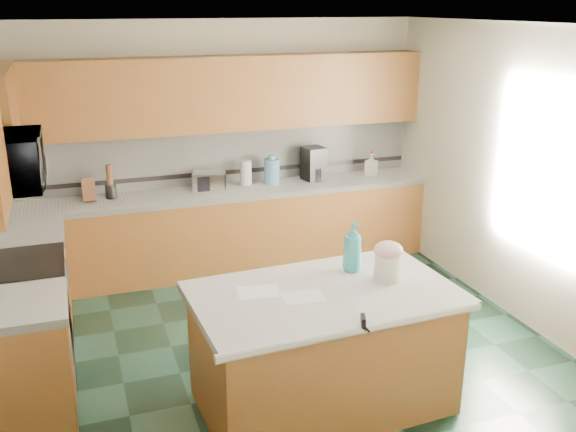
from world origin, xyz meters
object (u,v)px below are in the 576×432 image
knife_block (89,190)px  coffee_maker (314,164)px  island_top (324,295)px  toaster_oven (209,181)px  island_base (323,352)px  treat_jar (387,267)px  soap_bottle_island (353,247)px

knife_block → coffee_maker: coffee_maker is taller
island_top → toaster_oven: toaster_oven is taller
island_base → knife_block: bearing=114.6°
knife_block → toaster_oven: (1.25, 0.00, -0.02)m
island_base → toaster_oven: size_ratio=5.07×
treat_jar → toaster_oven: 2.86m
toaster_oven → island_top: bearing=-69.2°
treat_jar → coffee_maker: bearing=85.8°
island_base → soap_bottle_island: bearing=36.0°
knife_block → toaster_oven: 1.25m
island_top → soap_bottle_island: bearing=36.0°
island_base → soap_bottle_island: 0.81m
island_base → knife_block: (-1.46, 2.80, 0.61)m
coffee_maker → island_top: bearing=-118.2°
toaster_oven → coffee_maker: bearing=18.1°
treat_jar → knife_block: (-1.97, 2.78, 0.02)m
coffee_maker → island_base: bearing=-118.2°
treat_jar → knife_block: knife_block is taller
treat_jar → toaster_oven: size_ratio=0.58×
treat_jar → knife_block: size_ratio=0.85×
island_top → knife_block: 3.16m
island_top → coffee_maker: size_ratio=4.89×
treat_jar → island_base: bearing=-170.8°
knife_block → coffee_maker: bearing=0.2°
treat_jar → soap_bottle_island: soap_bottle_island is taller
treat_jar → island_top: bearing=-170.8°
coffee_maker → toaster_oven: bearing=173.0°
soap_bottle_island → treat_jar: bearing=-64.9°
island_top → island_base: bearing=0.0°
island_base → coffee_maker: (1.02, 2.83, 0.68)m
knife_block → coffee_maker: (2.48, 0.03, 0.07)m
island_base → treat_jar: 0.78m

